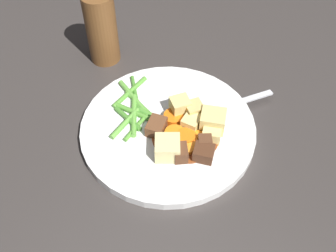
% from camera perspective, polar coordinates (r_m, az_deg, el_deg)
% --- Properties ---
extents(ground_plane, '(3.00, 3.00, 0.00)m').
position_cam_1_polar(ground_plane, '(0.63, 0.00, -0.86)').
color(ground_plane, '#383330').
extents(dinner_plate, '(0.28, 0.28, 0.01)m').
position_cam_1_polar(dinner_plate, '(0.63, 0.00, -0.43)').
color(dinner_plate, white).
rests_on(dinner_plate, ground_plane).
extents(stew_sauce, '(0.10, 0.10, 0.00)m').
position_cam_1_polar(stew_sauce, '(0.61, 2.44, -1.43)').
color(stew_sauce, brown).
rests_on(stew_sauce, dinner_plate).
extents(carrot_slice_0, '(0.03, 0.03, 0.01)m').
position_cam_1_polar(carrot_slice_0, '(0.59, 2.75, -3.02)').
color(carrot_slice_0, orange).
rests_on(carrot_slice_0, dinner_plate).
extents(carrot_slice_1, '(0.04, 0.04, 0.01)m').
position_cam_1_polar(carrot_slice_1, '(0.60, 0.97, -1.27)').
color(carrot_slice_1, orange).
rests_on(carrot_slice_1, dinner_plate).
extents(carrot_slice_2, '(0.03, 0.03, 0.01)m').
position_cam_1_polar(carrot_slice_2, '(0.63, 0.68, 1.27)').
color(carrot_slice_2, orange).
rests_on(carrot_slice_2, dinner_plate).
extents(carrot_slice_3, '(0.04, 0.04, 0.01)m').
position_cam_1_polar(carrot_slice_3, '(0.60, 4.21, -1.77)').
color(carrot_slice_3, orange).
rests_on(carrot_slice_3, dinner_plate).
extents(carrot_slice_4, '(0.04, 0.04, 0.01)m').
position_cam_1_polar(carrot_slice_4, '(0.60, 2.64, -1.61)').
color(carrot_slice_4, orange).
rests_on(carrot_slice_4, dinner_plate).
extents(potato_chunk_0, '(0.05, 0.05, 0.03)m').
position_cam_1_polar(potato_chunk_0, '(0.61, 6.45, 0.74)').
color(potato_chunk_0, '#E5CC7A').
rests_on(potato_chunk_0, dinner_plate).
extents(potato_chunk_1, '(0.04, 0.03, 0.02)m').
position_cam_1_polar(potato_chunk_1, '(0.60, 6.29, -1.16)').
color(potato_chunk_1, '#E5CC7A').
rests_on(potato_chunk_1, dinner_plate).
extents(potato_chunk_2, '(0.03, 0.03, 0.02)m').
position_cam_1_polar(potato_chunk_2, '(0.61, 3.40, 0.51)').
color(potato_chunk_2, '#E5CC7A').
rests_on(potato_chunk_2, dinner_plate).
extents(potato_chunk_3, '(0.04, 0.04, 0.03)m').
position_cam_1_polar(potato_chunk_3, '(0.63, 1.84, 2.71)').
color(potato_chunk_3, '#E5CC7A').
rests_on(potato_chunk_3, dinner_plate).
extents(potato_chunk_4, '(0.04, 0.04, 0.03)m').
position_cam_1_polar(potato_chunk_4, '(0.63, 3.72, 2.20)').
color(potato_chunk_4, '#DBBC6B').
rests_on(potato_chunk_4, dinner_plate).
extents(potato_chunk_5, '(0.05, 0.05, 0.03)m').
position_cam_1_polar(potato_chunk_5, '(0.58, -0.08, -3.17)').
color(potato_chunk_5, '#EAD68C').
rests_on(potato_chunk_5, dinner_plate).
extents(meat_chunk_0, '(0.03, 0.03, 0.02)m').
position_cam_1_polar(meat_chunk_0, '(0.59, 5.35, -2.30)').
color(meat_chunk_0, '#56331E').
rests_on(meat_chunk_0, dinner_plate).
extents(meat_chunk_1, '(0.04, 0.04, 0.02)m').
position_cam_1_polar(meat_chunk_1, '(0.58, 5.14, -3.86)').
color(meat_chunk_1, '#4C2B19').
rests_on(meat_chunk_1, dinner_plate).
extents(meat_chunk_2, '(0.03, 0.04, 0.02)m').
position_cam_1_polar(meat_chunk_2, '(0.61, -1.66, -0.10)').
color(meat_chunk_2, brown).
rests_on(meat_chunk_2, dinner_plate).
extents(meat_chunk_3, '(0.03, 0.03, 0.02)m').
position_cam_1_polar(meat_chunk_3, '(0.58, 1.84, -3.85)').
color(meat_chunk_3, '#56331E').
rests_on(meat_chunk_3, dinner_plate).
extents(green_bean_0, '(0.01, 0.08, 0.01)m').
position_cam_1_polar(green_bean_0, '(0.67, -5.50, 4.88)').
color(green_bean_0, '#599E38').
rests_on(green_bean_0, dinner_plate).
extents(green_bean_1, '(0.01, 0.07, 0.01)m').
position_cam_1_polar(green_bean_1, '(0.62, -6.18, 0.41)').
color(green_bean_1, '#66AD42').
rests_on(green_bean_1, dinner_plate).
extents(green_bean_2, '(0.01, 0.07, 0.01)m').
position_cam_1_polar(green_bean_2, '(0.62, -4.44, -0.01)').
color(green_bean_2, '#599E38').
rests_on(green_bean_2, dinner_plate).
extents(green_bean_3, '(0.08, 0.03, 0.01)m').
position_cam_1_polar(green_bean_3, '(0.66, -5.15, 4.32)').
color(green_bean_3, '#66AD42').
rests_on(green_bean_3, dinner_plate).
extents(green_bean_4, '(0.06, 0.07, 0.01)m').
position_cam_1_polar(green_bean_4, '(0.63, -4.91, 1.56)').
color(green_bean_4, '#66AD42').
rests_on(green_bean_4, dinner_plate).
extents(green_bean_5, '(0.08, 0.02, 0.01)m').
position_cam_1_polar(green_bean_5, '(0.64, -4.43, 1.79)').
color(green_bean_5, '#599E38').
rests_on(green_bean_5, dinner_plate).
extents(green_bean_6, '(0.06, 0.06, 0.01)m').
position_cam_1_polar(green_bean_6, '(0.67, -4.71, 4.71)').
color(green_bean_6, '#4C8E33').
rests_on(green_bean_6, dinner_plate).
extents(green_bean_7, '(0.07, 0.02, 0.01)m').
position_cam_1_polar(green_bean_7, '(0.63, -2.07, 1.01)').
color(green_bean_7, '#4C8E33').
rests_on(green_bean_7, dinner_plate).
extents(green_bean_8, '(0.06, 0.02, 0.01)m').
position_cam_1_polar(green_bean_8, '(0.63, -5.77, 1.07)').
color(green_bean_8, '#4C8E33').
rests_on(green_bean_8, dinner_plate).
extents(green_bean_9, '(0.06, 0.02, 0.01)m').
position_cam_1_polar(green_bean_9, '(0.65, -4.38, 3.41)').
color(green_bean_9, '#66AD42').
rests_on(green_bean_9, dinner_plate).
extents(green_bean_10, '(0.05, 0.01, 0.01)m').
position_cam_1_polar(green_bean_10, '(0.63, -2.11, 1.45)').
color(green_bean_10, '#599E38').
rests_on(green_bean_10, dinner_plate).
extents(fork, '(0.11, 0.16, 0.00)m').
position_cam_1_polar(fork, '(0.65, 7.70, 2.62)').
color(fork, silver).
rests_on(fork, dinner_plate).
extents(pepper_mill, '(0.05, 0.05, 0.13)m').
position_cam_1_polar(pepper_mill, '(0.73, -9.52, 13.63)').
color(pepper_mill, brown).
rests_on(pepper_mill, ground_plane).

